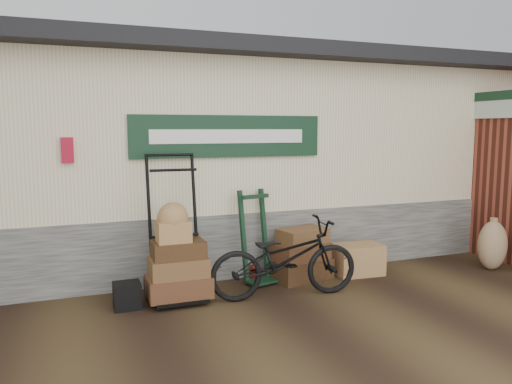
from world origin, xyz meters
The scene contains 10 objects.
ground centered at (0.00, 0.00, 0.00)m, with size 80.00×80.00×0.00m, color black.
station_building centered at (-0.01, 2.74, 1.61)m, with size 14.40×4.10×3.20m.
brick_outbuilding centered at (4.70, 1.19, 1.30)m, with size 1.71×4.51×2.62m.
porter_trolley centered at (-1.14, 0.52, 0.89)m, with size 0.89×0.67×1.79m, color black, non-canonical shape.
green_barrow centered at (0.00, 0.75, 0.62)m, with size 0.45×0.38×1.24m, color black, non-canonical shape.
suitcase_stack centered at (0.62, 0.67, 0.35)m, with size 0.80×0.50×0.71m, color #3B2112, non-canonical shape.
wicker_hamper centered at (1.48, 0.58, 0.22)m, with size 0.66×0.43×0.43m, color olive.
black_trunk centered at (-1.74, 0.35, 0.15)m, with size 0.30×0.26×0.30m, color black.
bicycle centered at (0.11, 0.06, 0.54)m, with size 1.84×0.64×1.07m, color black.
burlap_sack_left centered at (3.44, 0.08, 0.36)m, with size 0.45×0.38×0.72m, color #8C684B.
Camera 1 is at (-2.34, -5.32, 2.05)m, focal length 35.00 mm.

